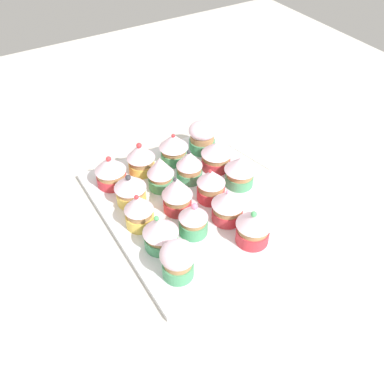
% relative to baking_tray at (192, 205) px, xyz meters
% --- Properties ---
extents(ground_plane, '(1.80, 1.80, 0.03)m').
position_rel_baking_tray_xyz_m(ground_plane, '(0.00, 0.00, -0.02)').
color(ground_plane, beige).
extents(baking_tray, '(0.33, 0.40, 0.01)m').
position_rel_baking_tray_xyz_m(baking_tray, '(0.00, 0.00, 0.00)').
color(baking_tray, silver).
rests_on(baking_tray, ground_plane).
extents(cupcake_0, '(0.06, 0.06, 0.07)m').
position_rel_baking_tray_xyz_m(cupcake_0, '(-0.11, -0.14, 0.04)').
color(cupcake_0, '#4C9E6B').
rests_on(cupcake_0, baking_tray).
extents(cupcake_1, '(0.06, 0.06, 0.07)m').
position_rel_baking_tray_xyz_m(cupcake_1, '(-0.04, -0.14, 0.04)').
color(cupcake_1, '#4C9E6B').
rests_on(cupcake_1, baking_tray).
extents(cupcake_2, '(0.06, 0.06, 0.08)m').
position_rel_baking_tray_xyz_m(cupcake_2, '(0.04, -0.14, 0.04)').
color(cupcake_2, '#EFC651').
rests_on(cupcake_2, baking_tray).
extents(cupcake_3, '(0.06, 0.06, 0.07)m').
position_rel_baking_tray_xyz_m(cupcake_3, '(0.11, -0.14, 0.04)').
color(cupcake_3, '#D1333D').
rests_on(cupcake_3, baking_tray).
extents(cupcake_4, '(0.06, 0.06, 0.07)m').
position_rel_baking_tray_xyz_m(cupcake_4, '(-0.10, -0.07, 0.04)').
color(cupcake_4, '#D1333D').
rests_on(cupcake_4, baking_tray).
extents(cupcake_5, '(0.05, 0.05, 0.07)m').
position_rel_baking_tray_xyz_m(cupcake_5, '(-0.03, -0.07, 0.04)').
color(cupcake_5, '#4C9E6B').
rests_on(cupcake_5, baking_tray).
extents(cupcake_6, '(0.05, 0.05, 0.07)m').
position_rel_baking_tray_xyz_m(cupcake_6, '(0.03, -0.07, 0.04)').
color(cupcake_6, '#4C9E6B').
rests_on(cupcake_6, baking_tray).
extents(cupcake_7, '(0.06, 0.06, 0.07)m').
position_rel_baking_tray_xyz_m(cupcake_7, '(0.10, -0.07, 0.04)').
color(cupcake_7, '#EFC651').
rests_on(cupcake_7, baking_tray).
extents(cupcake_8, '(0.06, 0.06, 0.07)m').
position_rel_baking_tray_xyz_m(cupcake_8, '(-0.11, 0.00, 0.04)').
color(cupcake_8, '#4C9E6B').
rests_on(cupcake_8, baking_tray).
extents(cupcake_9, '(0.06, 0.06, 0.07)m').
position_rel_baking_tray_xyz_m(cupcake_9, '(-0.04, 0.01, 0.04)').
color(cupcake_9, '#D1333D').
rests_on(cupcake_9, baking_tray).
extents(cupcake_10, '(0.06, 0.06, 0.08)m').
position_rel_baking_tray_xyz_m(cupcake_10, '(0.03, -0.00, 0.05)').
color(cupcake_10, '#D1333D').
rests_on(cupcake_10, baking_tray).
extents(cupcake_11, '(0.05, 0.05, 0.08)m').
position_rel_baking_tray_xyz_m(cupcake_11, '(0.11, -0.00, 0.04)').
color(cupcake_11, '#EFC651').
rests_on(cupcake_11, baking_tray).
extents(cupcake_12, '(0.06, 0.06, 0.07)m').
position_rel_baking_tray_xyz_m(cupcake_12, '(-0.04, 0.07, 0.04)').
color(cupcake_12, '#D1333D').
rests_on(cupcake_12, baking_tray).
extents(cupcake_13, '(0.05, 0.05, 0.07)m').
position_rel_baking_tray_xyz_m(cupcake_13, '(0.04, 0.07, 0.04)').
color(cupcake_13, '#4C9E6B').
rests_on(cupcake_13, baking_tray).
extents(cupcake_14, '(0.06, 0.06, 0.07)m').
position_rel_baking_tray_xyz_m(cupcake_14, '(0.10, 0.07, 0.04)').
color(cupcake_14, '#4C9E6B').
rests_on(cupcake_14, baking_tray).
extents(cupcake_15, '(0.06, 0.06, 0.08)m').
position_rel_baking_tray_xyz_m(cupcake_15, '(-0.04, 0.14, 0.04)').
color(cupcake_15, '#D1333D').
rests_on(cupcake_15, baking_tray).
extents(cupcake_16, '(0.06, 0.06, 0.07)m').
position_rel_baking_tray_xyz_m(cupcake_16, '(0.11, 0.14, 0.04)').
color(cupcake_16, '#4C9E6B').
rests_on(cupcake_16, baking_tray).
extents(napkin, '(0.15, 0.17, 0.01)m').
position_rel_baking_tray_xyz_m(napkin, '(-0.25, -0.10, -0.00)').
color(napkin, white).
rests_on(napkin, ground_plane).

